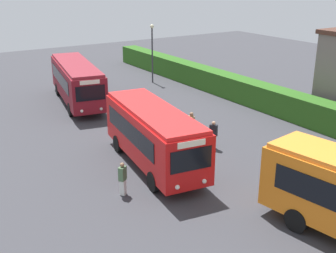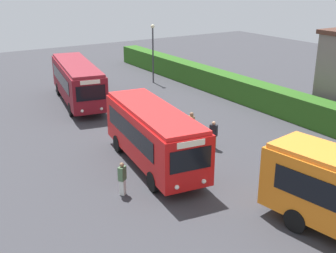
# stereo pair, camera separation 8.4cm
# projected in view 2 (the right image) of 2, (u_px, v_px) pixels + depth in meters

# --- Properties ---
(ground_plane) EXTENTS (81.11, 81.11, 0.00)m
(ground_plane) POSITION_uv_depth(u_px,v_px,m) (175.00, 159.00, 24.12)
(ground_plane) COLOR #38383D
(bus_maroon) EXTENTS (10.31, 4.29, 3.24)m
(bus_maroon) POSITION_uv_depth(u_px,v_px,m) (77.00, 80.00, 33.77)
(bus_maroon) COLOR maroon
(bus_maroon) RESTS_ON ground_plane
(bus_red) EXTENTS (8.85, 3.64, 3.23)m
(bus_red) POSITION_uv_depth(u_px,v_px,m) (153.00, 134.00, 22.63)
(bus_red) COLOR red
(bus_red) RESTS_ON ground_plane
(person_left) EXTENTS (0.47, 0.35, 1.92)m
(person_left) POSITION_uv_depth(u_px,v_px,m) (191.00, 126.00, 26.18)
(person_left) COLOR olive
(person_left) RESTS_ON ground_plane
(person_center) EXTENTS (0.51, 0.44, 1.71)m
(person_center) POSITION_uv_depth(u_px,v_px,m) (213.00, 134.00, 25.24)
(person_center) COLOR #4C6B47
(person_center) RESTS_ON ground_plane
(person_right) EXTENTS (0.44, 0.47, 1.64)m
(person_right) POSITION_uv_depth(u_px,v_px,m) (122.00, 178.00, 19.95)
(person_right) COLOR silver
(person_right) RESTS_ON ground_plane
(hedge_row) EXTENTS (52.56, 1.62, 1.83)m
(hedge_row) POSITION_uv_depth(u_px,v_px,m) (309.00, 111.00, 29.37)
(hedge_row) COLOR #2C5D1C
(hedge_row) RESTS_ON ground_plane
(traffic_cone) EXTENTS (0.36, 0.36, 0.60)m
(traffic_cone) POSITION_uv_depth(u_px,v_px,m) (152.00, 122.00, 29.07)
(traffic_cone) COLOR orange
(traffic_cone) RESTS_ON ground_plane
(lamppost) EXTENTS (0.36, 0.36, 5.43)m
(lamppost) POSITION_uv_depth(u_px,v_px,m) (153.00, 47.00, 39.66)
(lamppost) COLOR #38383D
(lamppost) RESTS_ON ground_plane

